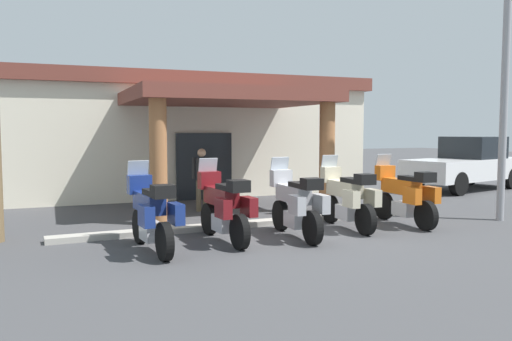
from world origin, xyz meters
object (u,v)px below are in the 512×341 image
(motorcycle_blue, at_px, (151,213))
(pedestrian, at_px, (202,175))
(pickup_truck_white, at_px, (467,164))
(motorcycle_maroon, at_px, (224,206))
(roadside_sign, at_px, (508,10))
(motel_building, at_px, (185,134))
(motorcycle_silver, at_px, (296,204))
(motorcycle_orange, at_px, (405,195))
(motorcycle_cream, at_px, (348,198))

(motorcycle_blue, relative_size, pedestrian, 1.30)
(pedestrian, bearing_deg, pickup_truck_white, -62.18)
(motorcycle_blue, height_order, pickup_truck_white, pickup_truck_white)
(motorcycle_maroon, xyz_separation_m, roadside_sign, (6.99, -0.55, 4.31))
(motel_building, bearing_deg, motorcycle_blue, -107.86)
(motorcycle_silver, relative_size, motorcycle_orange, 1.00)
(motel_building, distance_m, motorcycle_blue, 9.47)
(motel_building, bearing_deg, motorcycle_orange, -70.10)
(motel_building, height_order, motorcycle_maroon, motel_building)
(motorcycle_silver, xyz_separation_m, pickup_truck_white, (9.83, 4.80, 0.24))
(motorcycle_silver, relative_size, pickup_truck_white, 0.40)
(pickup_truck_white, bearing_deg, motel_building, 145.84)
(motorcycle_blue, xyz_separation_m, motorcycle_cream, (4.46, 0.34, 0.00))
(motorcycle_orange, bearing_deg, motorcycle_silver, 97.05)
(motorcycle_blue, bearing_deg, motel_building, -23.60)
(motorcycle_orange, relative_size, pedestrian, 1.30)
(motel_building, distance_m, roadside_sign, 10.87)
(motel_building, xyz_separation_m, roadside_sign, (5.18, -9.09, 2.95))
(motel_building, bearing_deg, motorcycle_silver, -89.38)
(motorcycle_silver, distance_m, pickup_truck_white, 10.94)
(motorcycle_maroon, distance_m, pickup_truck_white, 12.21)
(motel_building, relative_size, roadside_sign, 1.66)
(motorcycle_silver, height_order, motorcycle_cream, same)
(motorcycle_blue, bearing_deg, motorcycle_maroon, -83.96)
(motel_building, height_order, motorcycle_cream, motel_building)
(motorcycle_cream, distance_m, pedestrian, 4.28)
(motorcycle_blue, distance_m, motorcycle_orange, 5.95)
(motorcycle_blue, xyz_separation_m, motorcycle_maroon, (1.49, 0.24, 0.00))
(motorcycle_maroon, bearing_deg, pedestrian, -13.94)
(pedestrian, bearing_deg, motorcycle_orange, -113.02)
(motorcycle_maroon, distance_m, motorcycle_orange, 4.46)
(motel_building, height_order, roadside_sign, roadside_sign)
(motorcycle_maroon, relative_size, roadside_sign, 0.29)
(motorcycle_cream, relative_size, motorcycle_orange, 1.00)
(motel_building, height_order, motorcycle_silver, motel_building)
(motel_building, xyz_separation_m, motorcycle_orange, (2.66, -8.58, -1.36))
(motorcycle_orange, xyz_separation_m, pedestrian, (-3.63, 3.84, 0.28))
(motorcycle_cream, height_order, motorcycle_orange, same)
(motorcycle_cream, bearing_deg, pedestrian, 34.67)
(motorcycle_orange, distance_m, roadside_sign, 5.02)
(roadside_sign, bearing_deg, motorcycle_blue, 177.92)
(motel_building, relative_size, motorcycle_cream, 5.68)
(motorcycle_cream, height_order, pedestrian, pedestrian)
(pickup_truck_white, relative_size, roadside_sign, 0.72)
(motorcycle_maroon, xyz_separation_m, motorcycle_orange, (4.46, -0.04, 0.00))
(motorcycle_silver, xyz_separation_m, roadside_sign, (5.50, -0.31, 4.31))
(motorcycle_orange, bearing_deg, pickup_truck_white, -52.67)
(motorcycle_maroon, xyz_separation_m, motorcycle_silver, (1.49, -0.23, 0.00))
(motel_building, xyz_separation_m, motorcycle_cream, (1.17, -8.44, -1.36))
(motorcycle_silver, bearing_deg, motorcycle_blue, 94.25)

